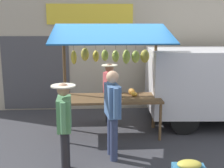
# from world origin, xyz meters

# --- Properties ---
(ground_plane) EXTENTS (40.00, 40.00, 0.00)m
(ground_plane) POSITION_xyz_m (0.00, 0.00, 0.00)
(ground_plane) COLOR #38383D
(street_backdrop) EXTENTS (9.00, 0.30, 3.40)m
(street_backdrop) POSITION_xyz_m (0.05, -2.20, 1.70)
(street_backdrop) COLOR #B2A893
(street_backdrop) RESTS_ON ground
(market_stall) EXTENTS (2.50, 1.46, 2.50)m
(market_stall) POSITION_xyz_m (-0.03, -0.07, 1.56)
(market_stall) COLOR brown
(market_stall) RESTS_ON ground
(vendor_with_sunhat) EXTENTS (0.40, 0.66, 1.54)m
(vendor_with_sunhat) POSITION_xyz_m (-0.00, -0.75, 0.90)
(vendor_with_sunhat) COLOR #232328
(vendor_with_sunhat) RESTS_ON ground
(shopper_in_striped_shirt) EXTENTS (0.40, 0.67, 1.56)m
(shopper_in_striped_shirt) POSITION_xyz_m (0.87, 1.66, 0.91)
(shopper_in_striped_shirt) COLOR #232328
(shopper_in_striped_shirt) RESTS_ON ground
(shopper_with_shopping_bag) EXTENTS (0.29, 0.70, 1.67)m
(shopper_with_shopping_bag) POSITION_xyz_m (0.04, 1.15, 0.97)
(shopper_with_shopping_bag) COLOR navy
(shopper_with_shopping_bag) RESTS_ON ground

